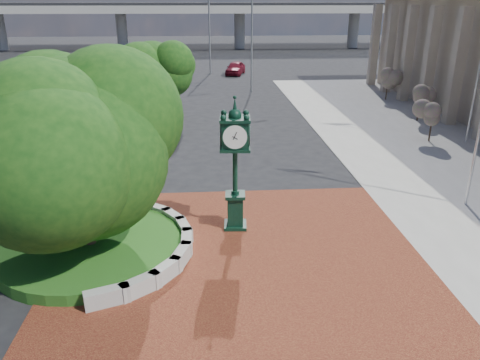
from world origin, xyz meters
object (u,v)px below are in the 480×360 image
at_px(post_clock, 235,160).
at_px(street_lamp_far, 211,19).
at_px(parked_car, 235,68).
at_px(street_lamp_near, 254,32).

bearing_deg(post_clock, street_lamp_far, 90.27).
bearing_deg(street_lamp_far, post_clock, -89.73).
bearing_deg(parked_car, post_clock, -78.26).
xyz_separation_m(parked_car, street_lamp_near, (1.05, -10.33, 4.53)).
bearing_deg(post_clock, parked_car, 86.38).
height_order(post_clock, parked_car, post_clock).
height_order(street_lamp_near, street_lamp_far, street_lamp_far).
bearing_deg(post_clock, street_lamp_near, 82.91).
distance_m(parked_car, street_lamp_near, 11.32).
xyz_separation_m(post_clock, parked_car, (2.42, 38.19, -1.96)).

